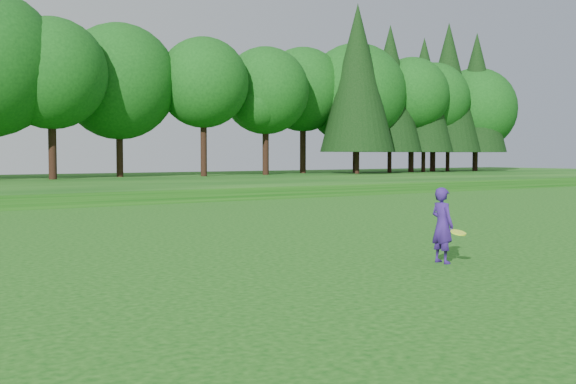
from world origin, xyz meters
TOP-DOWN VIEW (x-y plane):
  - ground at (0.00, 0.00)m, footprint 140.00×140.00m
  - walking_path at (0.00, 20.00)m, footprint 130.00×1.60m
  - woman at (3.20, -0.20)m, footprint 0.41×0.91m

SIDE VIEW (x-z plane):
  - ground at x=0.00m, z-range 0.00..0.00m
  - walking_path at x=0.00m, z-range 0.00..0.04m
  - woman at x=3.20m, z-range 0.00..1.53m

